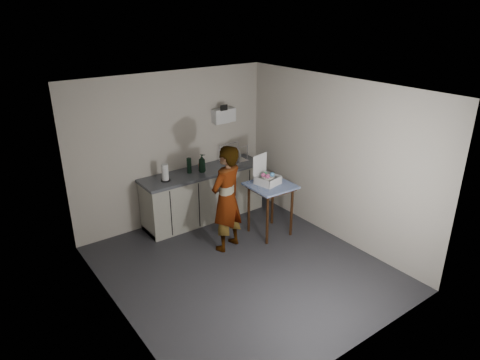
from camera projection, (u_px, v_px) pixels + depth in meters
ground at (243, 268)px, 6.26m from camera, size 4.00×4.00×0.00m
wall_back at (173, 149)px, 7.24m from camera, size 3.60×0.02×2.60m
wall_right at (334, 160)px, 6.74m from camera, size 0.02×4.00×2.60m
wall_left at (115, 224)px, 4.78m from camera, size 0.02×4.00×2.60m
ceiling at (243, 90)px, 5.27m from camera, size 3.60×4.00×0.01m
kitchen_counter at (204, 196)px, 7.58m from camera, size 2.24×0.62×0.91m
wall_shelf at (224, 116)px, 7.57m from camera, size 0.42×0.18×0.37m
side_table at (271, 191)px, 6.92m from camera, size 0.70×0.70×0.88m
standing_man at (227, 199)px, 6.48m from camera, size 0.71×0.57×1.68m
soap_bottle at (202, 163)px, 7.27m from camera, size 0.17×0.17×0.32m
soda_can at (200, 167)px, 7.39m from camera, size 0.06×0.06×0.11m
dark_bottle at (189, 166)px, 7.24m from camera, size 0.08×0.08×0.26m
paper_towel at (165, 173)px, 6.92m from camera, size 0.16×0.16×0.28m
dish_rack at (233, 158)px, 7.79m from camera, size 0.45×0.34×0.31m
bakery_box at (267, 178)px, 6.88m from camera, size 0.39×0.40×0.46m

